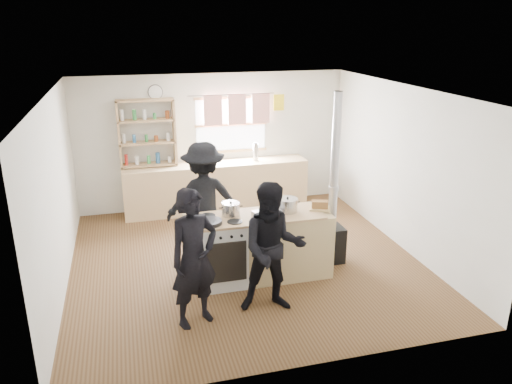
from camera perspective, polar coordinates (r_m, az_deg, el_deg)
ground at (r=7.51m, az=-1.26°, el=-7.84°), size 5.00×5.00×0.01m
back_counter at (r=9.35m, az=-4.51°, el=0.63°), size 3.40×0.55×0.90m
shelving_unit at (r=9.06m, az=-12.36°, el=6.62°), size 1.00×0.28×1.20m
thermos at (r=9.34m, az=-0.03°, el=4.58°), size 0.10×0.10×0.32m
cooking_island at (r=6.86m, az=0.99°, el=-6.20°), size 1.97×0.64×0.93m
skillet_greens at (r=6.39m, az=-5.36°, el=-3.42°), size 0.45×0.45×0.05m
roast_tray at (r=6.62m, az=1.27°, el=-2.43°), size 0.41×0.36×0.07m
stockpot_stove at (r=6.63m, az=-2.90°, el=-1.94°), size 0.25×0.25×0.20m
stockpot_counter at (r=6.77m, az=3.62°, el=-1.48°), size 0.28×0.28×0.21m
bread_board at (r=6.90m, az=7.29°, el=-1.55°), size 0.33×0.28×0.12m
flue_heater at (r=7.33m, az=8.67°, el=-3.20°), size 0.35×0.35×2.50m
person_near_left at (r=5.76m, az=-7.09°, el=-7.54°), size 0.71×0.61×1.66m
person_near_right at (r=5.98m, az=1.96°, el=-6.45°), size 0.89×0.75×1.63m
person_far at (r=7.47m, az=-5.96°, el=-0.81°), size 1.14×0.69×1.73m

